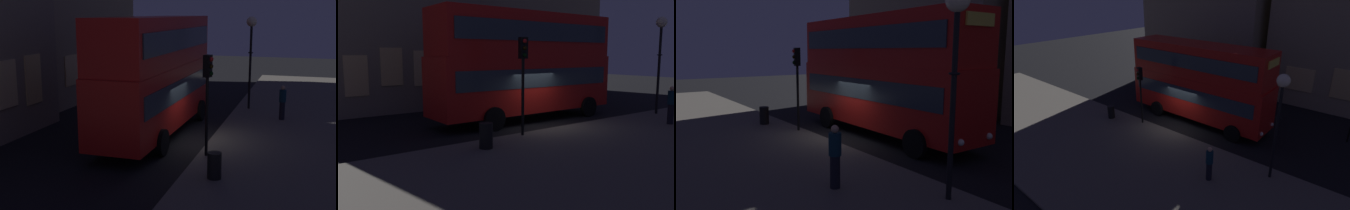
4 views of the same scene
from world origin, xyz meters
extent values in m
plane|color=black|center=(0.00, 0.00, 0.00)|extent=(80.00, 80.00, 0.00)
cube|color=#5B564F|center=(0.00, -5.36, 0.06)|extent=(44.00, 8.87, 0.12)
cube|color=gray|center=(-4.44, 12.41, 7.56)|extent=(12.01, 9.75, 15.11)
cube|color=#E5C67F|center=(-8.28, 7.51, 2.60)|extent=(1.23, 0.06, 1.92)
cube|color=#F2D18C|center=(-6.36, 7.51, 2.28)|extent=(1.23, 0.06, 2.18)
cube|color=#F2D18C|center=(-4.44, 7.51, 2.72)|extent=(1.23, 0.06, 2.12)
cube|color=#F9E09E|center=(-2.51, 7.51, 2.60)|extent=(1.23, 0.06, 2.07)
cube|color=#E5C67F|center=(-0.59, 7.51, 2.54)|extent=(1.23, 0.06, 2.34)
cube|color=red|center=(0.50, 1.72, 1.93)|extent=(10.27, 2.52, 2.77)
cube|color=red|center=(0.50, 1.72, 4.39)|extent=(10.07, 2.47, 2.16)
cube|color=#2D3842|center=(0.50, 1.72, 2.27)|extent=(9.45, 2.57, 0.90)
cube|color=#2D3842|center=(0.50, 1.72, 4.50)|extent=(9.45, 2.57, 0.90)
cube|color=#F2D84C|center=(5.58, 1.67, 4.99)|extent=(0.09, 1.46, 0.44)
sphere|color=white|center=(5.66, 2.46, 0.90)|extent=(0.24, 0.24, 0.24)
sphere|color=white|center=(5.64, 0.88, 0.90)|extent=(0.24, 0.24, 0.24)
cylinder|color=black|center=(4.00, 2.95, 0.55)|extent=(1.09, 0.25, 1.09)
cylinder|color=black|center=(3.98, 0.42, 0.55)|extent=(1.09, 0.25, 1.09)
cylinder|color=black|center=(-2.30, 3.01, 0.55)|extent=(1.09, 0.25, 1.09)
cylinder|color=black|center=(-2.33, 0.47, 0.55)|extent=(1.09, 0.25, 1.09)
cylinder|color=black|center=(-2.13, -1.28, 1.68)|extent=(0.12, 0.12, 3.12)
cube|color=black|center=(-2.13, -1.28, 3.67)|extent=(0.37, 0.32, 0.85)
sphere|color=red|center=(-2.17, -1.42, 3.94)|extent=(0.17, 0.17, 0.17)
sphere|color=black|center=(-2.17, -1.42, 3.67)|extent=(0.17, 0.17, 0.17)
sphere|color=black|center=(-2.17, -1.42, 3.40)|extent=(0.17, 0.17, 0.17)
cylinder|color=black|center=(7.27, -1.68, 2.50)|extent=(0.14, 0.14, 4.76)
torus|color=black|center=(7.27, -1.68, 3.39)|extent=(0.28, 0.28, 0.06)
sphere|color=#F9EFC6|center=(7.27, -1.68, 5.15)|extent=(0.59, 0.59, 0.59)
cylinder|color=black|center=(4.98, -3.72, 0.59)|extent=(0.29, 0.29, 0.95)
cylinder|color=#0F2D3D|center=(4.98, -3.72, 1.39)|extent=(0.36, 0.36, 0.64)
sphere|color=tan|center=(4.98, -3.72, 1.82)|extent=(0.22, 0.22, 0.22)
cylinder|color=black|center=(-4.48, -2.09, 0.58)|extent=(0.49, 0.49, 0.91)
camera|label=1|loc=(-18.72, -4.98, 5.68)|focal=47.92mm
camera|label=2|loc=(-11.15, -12.18, 3.42)|focal=37.49mm
camera|label=3|loc=(12.90, -8.78, 3.94)|focal=37.42mm
camera|label=4|loc=(10.92, -13.43, 8.82)|focal=29.86mm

